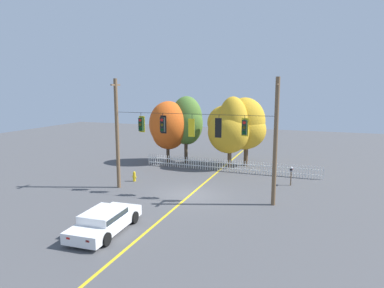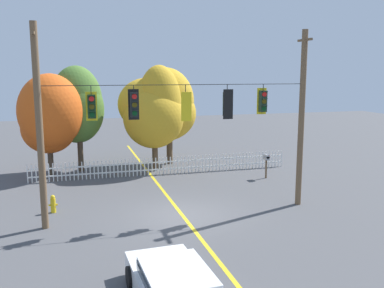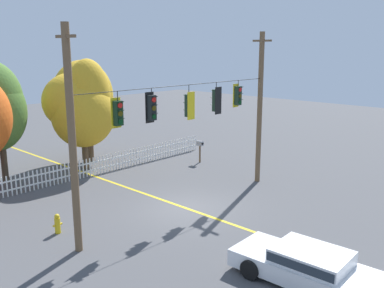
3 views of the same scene
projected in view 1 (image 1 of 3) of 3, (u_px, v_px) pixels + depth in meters
name	position (u px, v px, depth m)	size (l,w,h in m)	color
ground	(190.00, 195.00, 23.14)	(80.00, 80.00, 0.00)	#4C4C4F
lane_centerline_stripe	(190.00, 195.00, 23.14)	(0.16, 36.00, 0.01)	gold
signal_support_span	(190.00, 137.00, 22.49)	(11.36, 1.10, 7.87)	brown
traffic_signal_northbound_secondary	(141.00, 124.00, 23.59)	(0.43, 0.38, 1.37)	black
traffic_signal_eastbound_side	(163.00, 125.00, 23.03)	(0.43, 0.38, 1.38)	black
traffic_signal_northbound_primary	(192.00, 127.00, 22.32)	(0.43, 0.38, 1.48)	black
traffic_signal_southbound_primary	(219.00, 128.00, 21.70)	(0.43, 0.38, 1.45)	black
traffic_signal_westbound_side	(245.00, 127.00, 21.14)	(0.43, 0.38, 1.31)	black
white_picket_fence	(229.00, 166.00, 29.62)	(15.50, 0.06, 1.04)	white
autumn_maple_near_fence	(168.00, 127.00, 32.96)	(3.73, 3.75, 5.98)	#473828
autumn_maple_mid	(186.00, 121.00, 33.09)	(3.27, 2.81, 6.45)	#473828
autumn_oak_far_east	(229.00, 127.00, 30.61)	(3.99, 3.66, 6.49)	brown
autumn_maple_far_west	(244.00, 126.00, 31.62)	(4.21, 3.60, 6.36)	brown
parked_car	(105.00, 220.00, 17.20)	(2.17, 4.65, 1.15)	white
fire_hydrant	(134.00, 176.00, 26.59)	(0.38, 0.22, 0.79)	gold
roadside_mailbox	(291.00, 171.00, 25.35)	(0.25, 0.44, 1.40)	brown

